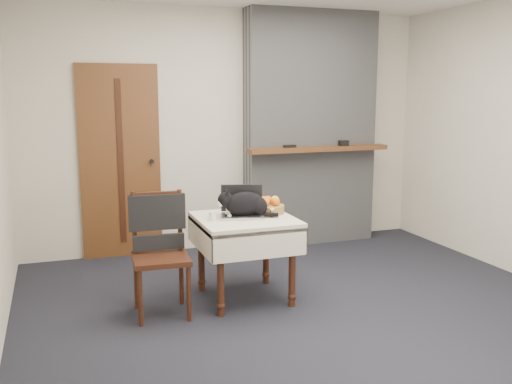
# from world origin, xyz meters

# --- Properties ---
(ground) EXTENTS (4.50, 4.50, 0.00)m
(ground) POSITION_xyz_m (0.00, 0.00, 0.00)
(ground) COLOR black
(ground) RESTS_ON ground
(room_shell) EXTENTS (4.52, 4.01, 2.61)m
(room_shell) POSITION_xyz_m (0.00, 0.46, 1.76)
(room_shell) COLOR beige
(room_shell) RESTS_ON ground
(door) EXTENTS (0.82, 0.10, 2.00)m
(door) POSITION_xyz_m (-1.20, 1.97, 1.00)
(door) COLOR brown
(door) RESTS_ON ground
(chimney) EXTENTS (1.62, 0.48, 2.60)m
(chimney) POSITION_xyz_m (0.90, 1.85, 1.30)
(chimney) COLOR gray
(chimney) RESTS_ON ground
(side_table) EXTENTS (0.78, 0.78, 0.70)m
(side_table) POSITION_xyz_m (-0.39, 0.33, 0.59)
(side_table) COLOR #3E1F10
(side_table) RESTS_ON ground
(laptop) EXTENTS (0.41, 0.38, 0.26)m
(laptop) POSITION_xyz_m (-0.40, 0.38, 0.76)
(laptop) COLOR #B7B7BC
(laptop) RESTS_ON side_table
(cat) EXTENTS (0.49, 0.25, 0.24)m
(cat) POSITION_xyz_m (-0.38, 0.34, 0.80)
(cat) COLOR black
(cat) RESTS_ON side_table
(cream_jar) EXTENTS (0.06, 0.06, 0.07)m
(cream_jar) POSITION_xyz_m (-0.67, 0.31, 0.74)
(cream_jar) COLOR white
(cream_jar) RESTS_ON side_table
(pill_bottle) EXTENTS (0.04, 0.04, 0.07)m
(pill_bottle) POSITION_xyz_m (-0.18, 0.26, 0.74)
(pill_bottle) COLOR #A86B14
(pill_bottle) RESTS_ON side_table
(fruit_basket) EXTENTS (0.25, 0.25, 0.14)m
(fruit_basket) POSITION_xyz_m (-0.14, 0.42, 0.76)
(fruit_basket) COLOR olive
(fruit_basket) RESTS_ON side_table
(desk_clutter) EXTENTS (0.14, 0.02, 0.01)m
(desk_clutter) POSITION_xyz_m (-0.24, 0.36, 0.70)
(desk_clutter) COLOR black
(desk_clutter) RESTS_ON side_table
(chair) EXTENTS (0.46, 0.45, 0.96)m
(chair) POSITION_xyz_m (-1.11, 0.31, 0.61)
(chair) COLOR #3E1F10
(chair) RESTS_ON ground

